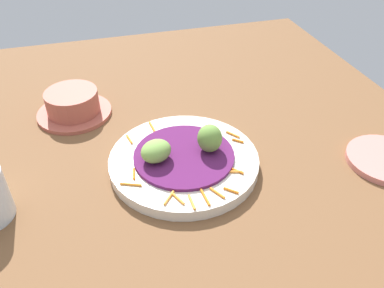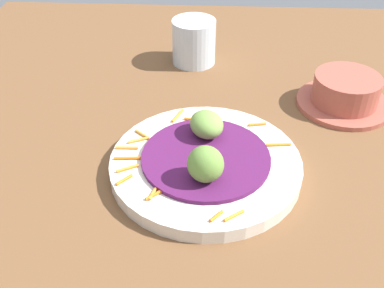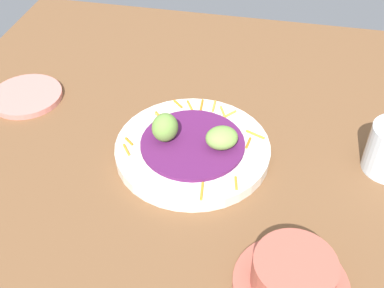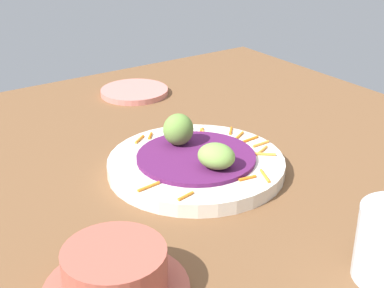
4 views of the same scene
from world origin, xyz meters
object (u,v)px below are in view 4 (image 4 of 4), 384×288
(guac_scoop_center, at_px, (216,156))
(terracotta_bowl, at_px, (115,275))
(guac_scoop_left, at_px, (178,129))
(main_plate, at_px, (196,165))
(side_plate_small, at_px, (134,92))

(guac_scoop_center, distance_m, terracotta_bowl, 0.25)
(guac_scoop_left, bearing_deg, terracotta_bowl, -134.81)
(guac_scoop_center, bearing_deg, guac_scoop_left, 90.67)
(terracotta_bowl, bearing_deg, guac_scoop_left, 45.19)
(main_plate, distance_m, guac_scoop_center, 0.06)
(main_plate, bearing_deg, guac_scoop_left, 90.67)
(main_plate, distance_m, side_plate_small, 0.35)
(guac_scoop_center, height_order, side_plate_small, guac_scoop_center)
(terracotta_bowl, bearing_deg, main_plate, 38.52)
(side_plate_small, xyz_separation_m, terracotta_bowl, (-0.30, -0.51, 0.02))
(guac_scoop_center, relative_size, terracotta_bowl, 0.35)
(guac_scoop_center, xyz_separation_m, side_plate_small, (0.09, 0.39, -0.04))
(main_plate, relative_size, guac_scoop_left, 5.33)
(side_plate_small, distance_m, terracotta_bowl, 0.60)
(guac_scoop_left, distance_m, terracotta_bowl, 0.31)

